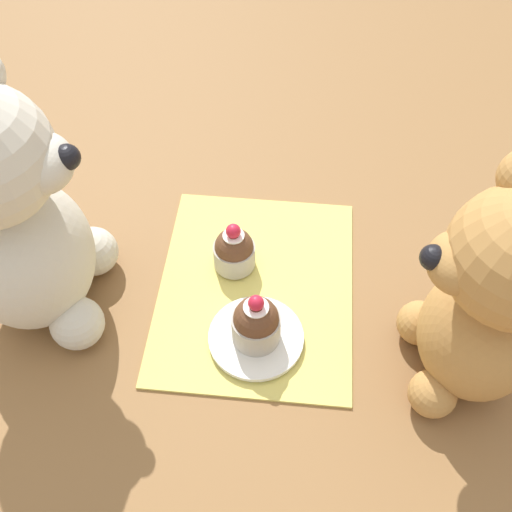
{
  "coord_description": "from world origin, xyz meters",
  "views": [
    {
      "loc": [
        -0.36,
        -0.03,
        0.52
      ],
      "look_at": [
        0.0,
        0.0,
        0.06
      ],
      "focal_mm": 42.0,
      "sensor_mm": 36.0,
      "label": 1
    }
  ],
  "objects_px": {
    "teddy_bear_cream": "(16,220)",
    "cupcake_near_cream_bear": "(234,250)",
    "saucer_plate": "(256,337)",
    "cupcake_near_tan_bear": "(256,322)",
    "teddy_bear_tan": "(492,299)"
  },
  "relations": [
    {
      "from": "cupcake_near_cream_bear",
      "to": "cupcake_near_tan_bear",
      "type": "xyz_separation_m",
      "value": [
        -0.09,
        -0.03,
        0.01
      ]
    },
    {
      "from": "saucer_plate",
      "to": "teddy_bear_tan",
      "type": "bearing_deg",
      "value": -93.06
    },
    {
      "from": "teddy_bear_tan",
      "to": "cupcake_near_cream_bear",
      "type": "xyz_separation_m",
      "value": [
        0.1,
        0.22,
        -0.09
      ]
    },
    {
      "from": "teddy_bear_cream",
      "to": "cupcake_near_tan_bear",
      "type": "relative_size",
      "value": 4.08
    },
    {
      "from": "teddy_bear_cream",
      "to": "cupcake_near_tan_bear",
      "type": "bearing_deg",
      "value": -102.8
    },
    {
      "from": "teddy_bear_cream",
      "to": "cupcake_near_cream_bear",
      "type": "relative_size",
      "value": 4.4
    },
    {
      "from": "teddy_bear_tan",
      "to": "saucer_plate",
      "type": "xyz_separation_m",
      "value": [
        0.01,
        0.19,
        -0.11
      ]
    },
    {
      "from": "teddy_bear_tan",
      "to": "cupcake_near_cream_bear",
      "type": "relative_size",
      "value": 3.91
    },
    {
      "from": "saucer_plate",
      "to": "cupcake_near_tan_bear",
      "type": "relative_size",
      "value": 1.42
    },
    {
      "from": "teddy_bear_cream",
      "to": "cupcake_near_cream_bear",
      "type": "xyz_separation_m",
      "value": [
        0.06,
        -0.18,
        -0.1
      ]
    },
    {
      "from": "teddy_bear_tan",
      "to": "cupcake_near_tan_bear",
      "type": "bearing_deg",
      "value": -98.2
    },
    {
      "from": "cupcake_near_cream_bear",
      "to": "teddy_bear_cream",
      "type": "bearing_deg",
      "value": 108.68
    },
    {
      "from": "saucer_plate",
      "to": "cupcake_near_cream_bear",
      "type": "bearing_deg",
      "value": 19.44
    },
    {
      "from": "teddy_bear_cream",
      "to": "saucer_plate",
      "type": "bearing_deg",
      "value": -102.8
    },
    {
      "from": "teddy_bear_cream",
      "to": "cupcake_near_cream_bear",
      "type": "distance_m",
      "value": 0.22
    }
  ]
}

